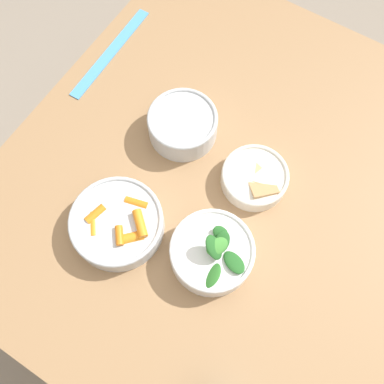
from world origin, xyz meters
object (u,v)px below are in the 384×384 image
object	(u,v)px
bowl_beans_hotdog	(183,125)
bowl_cookies	(255,177)
bowl_greens	(212,252)
bowl_carrots	(117,223)
ruler	(111,52)

from	to	relation	value
bowl_beans_hotdog	bowl_cookies	size ratio (longest dim) A/B	1.08
bowl_cookies	bowl_greens	bearing A→B (deg)	-177.57
bowl_carrots	bowl_greens	bearing A→B (deg)	-75.69
bowl_carrots	bowl_beans_hotdog	bearing A→B (deg)	1.97
bowl_greens	bowl_carrots	bearing A→B (deg)	104.31
bowl_beans_hotdog	ruler	distance (m)	0.30
bowl_greens	ruler	world-z (taller)	bowl_greens
bowl_beans_hotdog	ruler	size ratio (longest dim) A/B	0.50
bowl_carrots	ruler	bearing A→B (deg)	38.28
bowl_greens	ruler	size ratio (longest dim) A/B	0.55
bowl_cookies	ruler	distance (m)	0.50
bowl_greens	ruler	distance (m)	0.59
bowl_beans_hotdog	ruler	xyz separation A→B (m)	(0.10, 0.28, -0.03)
bowl_cookies	ruler	world-z (taller)	bowl_cookies
bowl_greens	bowl_beans_hotdog	bearing A→B (deg)	43.96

